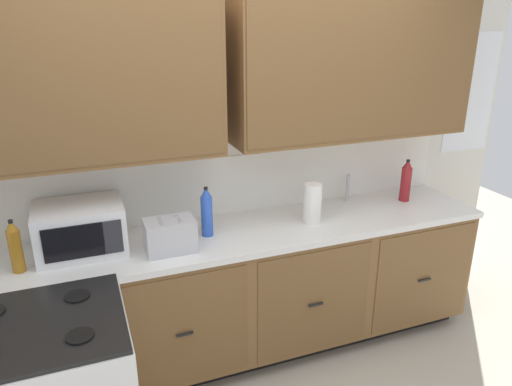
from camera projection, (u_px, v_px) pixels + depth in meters
The scene contains 10 objects.
ground_plane at pixel (253, 382), 3.07m from camera, with size 8.35×8.35×0.00m, color #B2A893.
wall_unit at pixel (224, 110), 2.93m from camera, with size 4.54×0.40×2.39m.
counter_run at pixel (237, 294), 3.17m from camera, with size 3.37×0.64×0.92m.
microwave at pixel (80, 228), 2.72m from camera, with size 0.48×0.37×0.28m.
toaster at pixel (170, 235), 2.74m from camera, with size 0.28×0.18×0.19m.
sink_faucet at pixel (347, 188), 3.47m from camera, with size 0.02×0.02×0.20m, color #B2B5BA.
paper_towel_roll at pixel (312, 203), 3.11m from camera, with size 0.12×0.12×0.26m, color white.
bottle_amber at pixel (15, 247), 2.50m from camera, with size 0.07×0.07×0.29m.
bottle_red at pixel (406, 181), 3.47m from camera, with size 0.07×0.07×0.31m.
bottle_blue at pixel (207, 212), 2.91m from camera, with size 0.07×0.07×0.31m.
Camera 1 is at (-0.86, -2.30, 2.19)m, focal length 34.00 mm.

